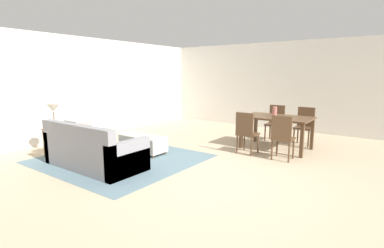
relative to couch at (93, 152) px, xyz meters
The scene contains 14 objects.
ground_plane 2.20m from the couch, 23.06° to the left, with size 10.80×10.80×0.00m, color tan.
wall_back 6.27m from the couch, 71.11° to the left, with size 9.00×0.12×2.70m, color silver.
wall_left 3.03m from the couch, 151.57° to the left, with size 0.12×11.00×2.70m, color silver.
area_rug 0.72m from the couch, 90.67° to the left, with size 3.00×2.80×0.01m, color slate.
couch is the anchor object (origin of this frame).
ottoman_table 1.27m from the couch, 90.81° to the left, with size 1.14×0.48×0.39m.
side_table 1.29m from the couch, behind, with size 0.40×0.40×0.60m.
table_lamp 1.46m from the couch, behind, with size 0.26×0.26×0.53m.
dining_table 4.06m from the couch, 55.53° to the left, with size 1.51×0.96×0.76m.
dining_chair_near_left 3.17m from the couch, 52.56° to the left, with size 0.41×0.41×0.92m.
dining_chair_near_right 3.69m from the couch, 42.65° to the left, with size 0.42×0.42×0.92m.
dining_chair_far_left 4.63m from the couch, 65.10° to the left, with size 0.40×0.40×0.92m.
dining_chair_far_right 4.95m from the couch, 56.91° to the left, with size 0.41×0.41×0.92m.
vase_centerpiece 4.08m from the couch, 56.81° to the left, with size 0.10×0.10×0.22m, color #B26659.
Camera 1 is at (2.58, -4.04, 1.73)m, focal length 27.28 mm.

